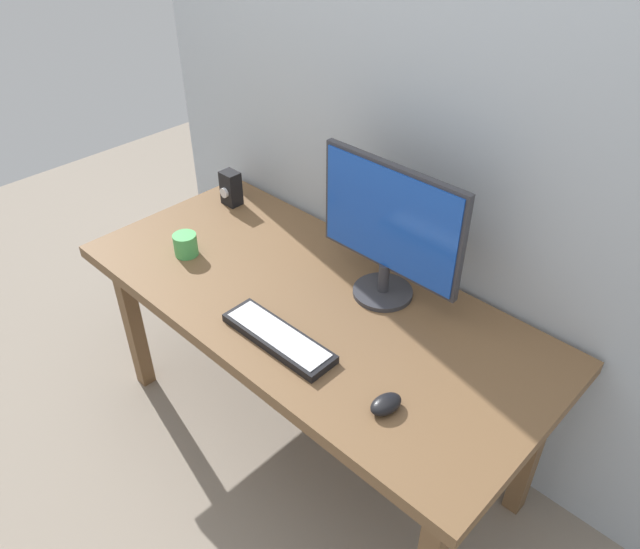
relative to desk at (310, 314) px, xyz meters
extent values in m
plane|color=gray|center=(0.00, 0.00, -0.64)|extent=(6.00, 6.00, 0.00)
cube|color=#B2BCC6|center=(0.00, 0.42, 0.86)|extent=(2.38, 0.04, 3.00)
cube|color=brown|center=(0.00, 0.00, 0.05)|extent=(1.67, 0.76, 0.05)
cube|color=brown|center=(-0.74, -0.29, -0.31)|extent=(0.06, 0.06, 0.67)
cube|color=brown|center=(-0.74, 0.29, -0.31)|extent=(0.06, 0.06, 0.67)
cube|color=brown|center=(0.74, 0.29, -0.31)|extent=(0.06, 0.06, 0.67)
cylinder|color=#333338|center=(0.16, 0.18, 0.08)|extent=(0.20, 0.20, 0.02)
cylinder|color=#333338|center=(0.16, 0.18, 0.14)|extent=(0.04, 0.04, 0.10)
cube|color=#333338|center=(0.16, 0.20, 0.36)|extent=(0.53, 0.02, 0.36)
cube|color=blue|center=(0.16, 0.18, 0.36)|extent=(0.50, 0.01, 0.34)
cube|color=black|center=(0.08, -0.22, 0.08)|extent=(0.39, 0.12, 0.03)
cube|color=silver|center=(0.08, -0.22, 0.10)|extent=(0.36, 0.10, 0.00)
ellipsoid|color=black|center=(0.49, -0.20, 0.09)|extent=(0.08, 0.11, 0.04)
cube|color=black|center=(-0.67, 0.22, 0.14)|extent=(0.08, 0.06, 0.14)
cylinder|color=silver|center=(-0.67, 0.19, 0.14)|extent=(0.04, 0.01, 0.04)
cylinder|color=#4CB259|center=(-0.50, -0.13, 0.11)|extent=(0.09, 0.09, 0.08)
camera|label=1|loc=(1.12, -1.11, 1.33)|focal=34.08mm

